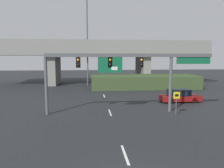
{
  "coord_description": "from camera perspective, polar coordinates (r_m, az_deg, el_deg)",
  "views": [
    {
      "loc": [
        -1.79,
        -7.91,
        5.16
      ],
      "look_at": [
        0.0,
        10.07,
        2.93
      ],
      "focal_mm": 35.0,
      "sensor_mm": 36.0,
      "label": 1
    }
  ],
  "objects": [
    {
      "name": "highway_light_pole_near",
      "position": [
        39.93,
        -6.49,
        12.29
      ],
      "size": [
        0.7,
        0.36,
        16.93
      ],
      "color": "#515456",
      "rests_on": "ground"
    },
    {
      "name": "overpass_bridge",
      "position": [
        42.92,
        -3.32,
        8.01
      ],
      "size": [
        40.68,
        9.19,
        8.19
      ],
      "color": "gray",
      "rests_on": "ground"
    },
    {
      "name": "lane_markings",
      "position": [
        24.93,
        -1.45,
        -4.91
      ],
      "size": [
        0.14,
        46.93,
        0.01
      ],
      "color": "silver",
      "rests_on": "ground"
    },
    {
      "name": "speed_limit_sign",
      "position": [
        20.36,
        16.48,
        -3.91
      ],
      "size": [
        0.6,
        0.11,
        2.13
      ],
      "color": "#4C4C4C",
      "rests_on": "ground"
    },
    {
      "name": "grass_embankment",
      "position": [
        37.44,
        8.29,
        0.66
      ],
      "size": [
        17.7,
        6.62,
        2.1
      ],
      "color": "#384C28",
      "rests_on": "ground"
    },
    {
      "name": "parked_sedan_near_right",
      "position": [
        26.48,
        17.23,
        -3.03
      ],
      "size": [
        4.57,
        1.86,
        1.48
      ],
      "rotation": [
        0.0,
        0.0,
        0.02
      ],
      "color": "maroon",
      "rests_on": "ground"
    },
    {
      "name": "signal_gantry",
      "position": [
        20.0,
        3.24,
        5.04
      ],
      "size": [
        15.47,
        0.44,
        5.49
      ],
      "color": "#515456",
      "rests_on": "ground"
    }
  ]
}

